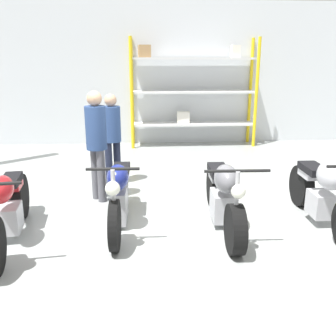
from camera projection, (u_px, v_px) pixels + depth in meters
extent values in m
plane|color=#9EA3A0|center=(170.00, 225.00, 5.09)|extent=(30.00, 30.00, 0.00)
cube|color=silver|center=(154.00, 74.00, 9.68)|extent=(30.00, 0.08, 3.60)
cylinder|color=yellow|center=(132.00, 94.00, 9.16)|extent=(0.08, 0.08, 2.71)
cylinder|color=yellow|center=(256.00, 94.00, 9.37)|extent=(0.08, 0.08, 2.71)
cylinder|color=yellow|center=(132.00, 92.00, 9.68)|extent=(0.08, 0.08, 2.71)
cylinder|color=yellow|center=(250.00, 92.00, 9.90)|extent=(0.08, 0.08, 2.71)
cube|color=silver|center=(193.00, 124.00, 9.75)|extent=(3.12, 0.55, 0.05)
cube|color=silver|center=(193.00, 92.00, 9.52)|extent=(3.12, 0.55, 0.05)
cube|color=silver|center=(194.00, 59.00, 9.29)|extent=(3.12, 0.55, 0.05)
cube|color=#A87F51|center=(144.00, 51.00, 9.15)|extent=(0.32, 0.34, 0.30)
cube|color=silver|center=(183.00, 117.00, 9.67)|extent=(0.33, 0.21, 0.29)
cube|color=silver|center=(235.00, 51.00, 9.33)|extent=(0.21, 0.24, 0.30)
cylinder|color=black|center=(20.00, 196.00, 5.30)|extent=(0.22, 0.64, 0.63)
cube|color=#ADADB2|center=(9.00, 218.00, 4.63)|extent=(0.32, 0.42, 0.32)
ellipsoid|color=#B2191E|center=(1.00, 189.00, 4.35)|extent=(0.32, 0.53, 0.31)
cube|color=black|center=(11.00, 180.00, 4.84)|extent=(0.27, 0.49, 0.10)
cube|color=#B2191E|center=(14.00, 184.00, 4.97)|extent=(0.22, 0.35, 0.12)
cylinder|color=black|center=(115.00, 225.00, 4.37)|extent=(0.12, 0.62, 0.62)
cylinder|color=black|center=(123.00, 187.00, 5.69)|extent=(0.12, 0.62, 0.62)
cube|color=#ADADB2|center=(120.00, 204.00, 5.09)|extent=(0.20, 0.53, 0.44)
ellipsoid|color=navy|center=(118.00, 177.00, 4.80)|extent=(0.29, 0.45, 0.33)
cube|color=black|center=(121.00, 170.00, 5.30)|extent=(0.25, 0.54, 0.10)
cube|color=navy|center=(122.00, 175.00, 5.39)|extent=(0.21, 0.38, 0.12)
cylinder|color=#ADADB2|center=(114.00, 198.00, 4.30)|extent=(0.05, 0.05, 0.67)
sphere|color=silver|center=(113.00, 188.00, 4.19)|extent=(0.17, 0.17, 0.17)
cylinder|color=black|center=(113.00, 169.00, 4.23)|extent=(0.61, 0.06, 0.04)
cylinder|color=black|center=(235.00, 229.00, 4.29)|extent=(0.18, 0.60, 0.59)
cylinder|color=black|center=(214.00, 187.00, 5.74)|extent=(0.18, 0.60, 0.59)
cube|color=#ADADB2|center=(222.00, 206.00, 5.07)|extent=(0.30, 0.46, 0.38)
ellipsoid|color=slate|center=(226.00, 179.00, 4.79)|extent=(0.32, 0.55, 0.36)
cube|color=black|center=(218.00, 170.00, 5.35)|extent=(0.27, 0.56, 0.10)
cube|color=slate|center=(218.00, 175.00, 5.41)|extent=(0.23, 0.39, 0.12)
cylinder|color=#ADADB2|center=(236.00, 201.00, 4.22)|extent=(0.05, 0.05, 0.69)
sphere|color=silver|center=(238.00, 192.00, 4.11)|extent=(0.16, 0.16, 0.16)
cylinder|color=black|center=(237.00, 171.00, 4.15)|extent=(0.74, 0.06, 0.04)
cylinder|color=black|center=(301.00, 186.00, 5.73)|extent=(0.17, 0.63, 0.63)
cube|color=#ADADB2|center=(321.00, 204.00, 5.09)|extent=(0.28, 0.40, 0.33)
ellipsoid|color=#B7B7BF|center=(330.00, 176.00, 4.80)|extent=(0.33, 0.46, 0.37)
cube|color=black|center=(313.00, 169.00, 5.30)|extent=(0.27, 0.54, 0.10)
cube|color=#B7B7BF|center=(310.00, 173.00, 5.41)|extent=(0.23, 0.38, 0.12)
cylinder|color=#595960|center=(95.00, 174.00, 5.98)|extent=(0.13, 0.13, 0.84)
cylinder|color=#595960|center=(101.00, 176.00, 5.85)|extent=(0.13, 0.13, 0.84)
cylinder|color=navy|center=(96.00, 128.00, 5.71)|extent=(0.45, 0.45, 0.66)
sphere|color=tan|center=(94.00, 98.00, 5.58)|extent=(0.23, 0.23, 0.23)
cylinder|color=#1E2338|center=(117.00, 162.00, 6.79)|extent=(0.13, 0.13, 0.78)
cylinder|color=#1E2338|center=(109.00, 163.00, 6.67)|extent=(0.13, 0.13, 0.78)
cylinder|color=navy|center=(111.00, 124.00, 6.53)|extent=(0.45, 0.45, 0.62)
sphere|color=tan|center=(110.00, 100.00, 6.42)|extent=(0.21, 0.21, 0.21)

